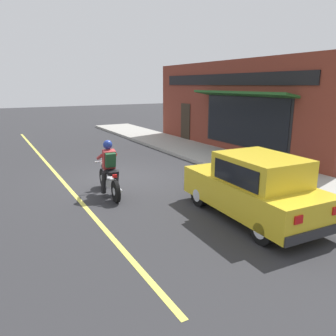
{
  "coord_description": "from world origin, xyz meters",
  "views": [
    {
      "loc": [
        -3.87,
        -10.1,
        3.13
      ],
      "look_at": [
        0.31,
        -2.68,
        0.95
      ],
      "focal_mm": 35.0,
      "sensor_mm": 36.0,
      "label": 1
    }
  ],
  "objects": [
    {
      "name": "ground_plane",
      "position": [
        0.0,
        0.0,
        0.0
      ],
      "size": [
        80.0,
        80.0,
        0.0
      ],
      "primitive_type": "plane",
      "color": "#2B2B2D"
    },
    {
      "name": "sidewalk_curb",
      "position": [
        4.76,
        3.0,
        0.07
      ],
      "size": [
        2.6,
        22.0,
        0.14
      ],
      "primitive_type": "cube",
      "color": "#9E9B93",
      "rests_on": "ground"
    },
    {
      "name": "lane_stripe",
      "position": [
        -1.8,
        3.0,
        0.0
      ],
      "size": [
        0.12,
        19.8,
        0.01
      ],
      "primitive_type": "cube",
      "color": "#D1C64C",
      "rests_on": "ground"
    },
    {
      "name": "storefront_building",
      "position": [
        6.29,
        2.18,
        2.11
      ],
      "size": [
        1.25,
        11.81,
        4.2
      ],
      "color": "maroon",
      "rests_on": "ground"
    },
    {
      "name": "motorcycle_with_rider",
      "position": [
        -0.9,
        -1.36,
        0.68
      ],
      "size": [
        0.59,
        2.02,
        1.62
      ],
      "color": "black",
      "rests_on": "ground"
    },
    {
      "name": "car_hatchback",
      "position": [
        1.52,
        -4.68,
        0.77
      ],
      "size": [
        1.84,
        3.86,
        1.57
      ],
      "color": "black",
      "rests_on": "ground"
    },
    {
      "name": "traffic_cone",
      "position": [
        4.54,
        -3.08,
        0.43
      ],
      "size": [
        0.36,
        0.36,
        0.6
      ],
      "color": "black",
      "rests_on": "sidewalk_curb"
    }
  ]
}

